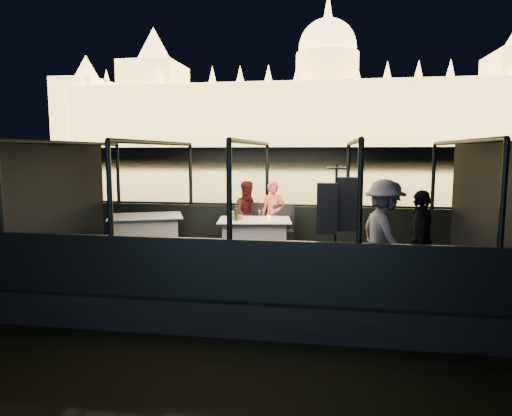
% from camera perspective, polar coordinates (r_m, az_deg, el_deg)
% --- Properties ---
extents(river_water, '(500.00, 500.00, 0.00)m').
position_cam_1_polar(river_water, '(88.30, 8.19, 5.33)').
color(river_water, black).
rests_on(river_water, ground).
extents(boat_hull, '(8.60, 4.40, 1.00)m').
position_cam_1_polar(boat_hull, '(8.77, -0.42, -10.42)').
color(boat_hull, black).
rests_on(boat_hull, river_water).
extents(boat_deck, '(8.00, 4.00, 0.04)m').
position_cam_1_polar(boat_deck, '(8.64, -0.42, -7.39)').
color(boat_deck, black).
rests_on(boat_deck, boat_hull).
extents(gunwale_port, '(8.00, 0.08, 0.90)m').
position_cam_1_polar(gunwale_port, '(10.48, 1.38, -2.19)').
color(gunwale_port, black).
rests_on(gunwale_port, boat_deck).
extents(gunwale_starboard, '(8.00, 0.08, 0.90)m').
position_cam_1_polar(gunwale_starboard, '(6.62, -3.30, -7.72)').
color(gunwale_starboard, black).
rests_on(gunwale_starboard, boat_deck).
extents(cabin_glass_port, '(8.00, 0.02, 1.40)m').
position_cam_1_polar(cabin_glass_port, '(10.36, 1.40, 4.11)').
color(cabin_glass_port, '#99B2B2').
rests_on(cabin_glass_port, gunwale_port).
extents(cabin_glass_starboard, '(8.00, 0.02, 1.40)m').
position_cam_1_polar(cabin_glass_starboard, '(6.42, -3.37, 2.25)').
color(cabin_glass_starboard, '#99B2B2').
rests_on(cabin_glass_starboard, gunwale_starboard).
extents(cabin_roof_glass, '(8.00, 4.00, 0.02)m').
position_cam_1_polar(cabin_roof_glass, '(8.36, -0.44, 8.19)').
color(cabin_roof_glass, '#99B2B2').
rests_on(cabin_roof_glass, boat_deck).
extents(end_wall_fore, '(0.02, 4.00, 2.30)m').
position_cam_1_polar(end_wall_fore, '(9.90, -23.92, 0.74)').
color(end_wall_fore, black).
rests_on(end_wall_fore, boat_deck).
extents(end_wall_aft, '(0.02, 4.00, 2.30)m').
position_cam_1_polar(end_wall_aft, '(8.71, 26.50, -0.18)').
color(end_wall_aft, black).
rests_on(end_wall_aft, boat_deck).
extents(canopy_ribs, '(8.00, 4.00, 2.30)m').
position_cam_1_polar(canopy_ribs, '(8.42, -0.43, 0.34)').
color(canopy_ribs, black).
rests_on(canopy_ribs, boat_deck).
extents(embankment, '(400.00, 140.00, 6.00)m').
position_cam_1_polar(embankment, '(218.26, 8.74, 6.60)').
color(embankment, '#423D33').
rests_on(embankment, ground).
extents(parliament_building, '(220.00, 32.00, 60.00)m').
position_cam_1_polar(parliament_building, '(185.14, 8.84, 15.22)').
color(parliament_building, '#F2D18C').
rests_on(parliament_building, embankment).
extents(dining_table_central, '(1.59, 1.25, 0.77)m').
position_cam_1_polar(dining_table_central, '(9.32, -0.19, -3.76)').
color(dining_table_central, silver).
rests_on(dining_table_central, boat_deck).
extents(dining_table_aft, '(1.80, 1.57, 0.80)m').
position_cam_1_polar(dining_table_aft, '(9.95, -13.58, -3.26)').
color(dining_table_aft, white).
rests_on(dining_table_aft, boat_deck).
extents(chair_port_left, '(0.62, 0.62, 1.01)m').
position_cam_1_polar(chair_port_left, '(9.93, -0.16, -2.70)').
color(chair_port_left, black).
rests_on(chair_port_left, boat_deck).
extents(chair_port_right, '(0.50, 0.50, 0.98)m').
position_cam_1_polar(chair_port_right, '(9.68, 3.34, -2.97)').
color(chair_port_right, black).
rests_on(chair_port_right, boat_deck).
extents(coat_stand, '(0.56, 0.46, 1.95)m').
position_cam_1_polar(coat_stand, '(6.98, 9.86, -3.26)').
color(coat_stand, black).
rests_on(coat_stand, boat_deck).
extents(person_woman_coral, '(0.58, 0.42, 1.51)m').
position_cam_1_polar(person_woman_coral, '(9.92, 2.15, -0.96)').
color(person_woman_coral, '#E76B54').
rests_on(person_woman_coral, boat_deck).
extents(person_man_maroon, '(0.88, 0.79, 1.49)m').
position_cam_1_polar(person_man_maroon, '(10.10, -0.93, -0.81)').
color(person_man_maroon, '#3B1010').
rests_on(person_man_maroon, boat_deck).
extents(passenger_stripe, '(0.97, 1.26, 1.73)m').
position_cam_1_polar(passenger_stripe, '(7.30, 15.69, -3.36)').
color(passenger_stripe, silver).
rests_on(passenger_stripe, boat_deck).
extents(passenger_dark, '(0.56, 0.98, 1.57)m').
position_cam_1_polar(passenger_dark, '(7.43, 19.89, -3.34)').
color(passenger_dark, black).
rests_on(passenger_dark, boat_deck).
extents(wine_bottle, '(0.09, 0.09, 0.31)m').
position_cam_1_polar(wine_bottle, '(9.07, -2.49, -0.68)').
color(wine_bottle, '#123219').
rests_on(wine_bottle, dining_table_central).
extents(bread_basket, '(0.26, 0.26, 0.09)m').
position_cam_1_polar(bread_basket, '(9.29, -2.35, -1.18)').
color(bread_basket, brown).
rests_on(bread_basket, dining_table_central).
extents(amber_candle, '(0.05, 0.05, 0.07)m').
position_cam_1_polar(amber_candle, '(9.26, 1.64, -1.20)').
color(amber_candle, orange).
rests_on(amber_candle, dining_table_central).
extents(plate_near, '(0.27, 0.27, 0.02)m').
position_cam_1_polar(plate_near, '(9.02, 2.57, -1.63)').
color(plate_near, white).
rests_on(plate_near, dining_table_central).
extents(plate_far, '(0.30, 0.30, 0.02)m').
position_cam_1_polar(plate_far, '(9.47, -2.13, -1.21)').
color(plate_far, silver).
rests_on(plate_far, dining_table_central).
extents(wine_glass_white, '(0.07, 0.07, 0.18)m').
position_cam_1_polar(wine_glass_white, '(9.23, -2.85, -0.89)').
color(wine_glass_white, silver).
rests_on(wine_glass_white, dining_table_central).
extents(wine_glass_red, '(0.07, 0.07, 0.20)m').
position_cam_1_polar(wine_glass_red, '(9.37, 2.34, -0.76)').
color(wine_glass_red, silver).
rests_on(wine_glass_red, dining_table_central).
extents(wine_glass_empty, '(0.08, 0.08, 0.21)m').
position_cam_1_polar(wine_glass_empty, '(9.07, 0.46, -1.02)').
color(wine_glass_empty, silver).
rests_on(wine_glass_empty, dining_table_central).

